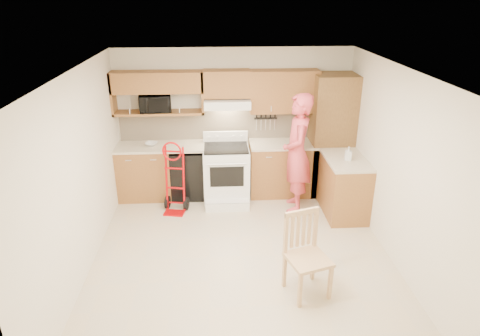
{
  "coord_description": "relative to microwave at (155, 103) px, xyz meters",
  "views": [
    {
      "loc": [
        -0.33,
        -4.88,
        3.37
      ],
      "look_at": [
        0.0,
        0.5,
        1.1
      ],
      "focal_mm": 31.91,
      "sensor_mm": 36.0,
      "label": 1
    }
  ],
  "objects": [
    {
      "name": "floor",
      "position": [
        1.31,
        -2.08,
        -1.64
      ],
      "size": [
        4.0,
        4.5,
        0.02
      ],
      "primitive_type": "cube",
      "color": "#C4B699",
      "rests_on": "ground"
    },
    {
      "name": "ceiling",
      "position": [
        1.31,
        -2.08,
        0.88
      ],
      "size": [
        4.0,
        4.5,
        0.02
      ],
      "primitive_type": "cube",
      "color": "white",
      "rests_on": "ground"
    },
    {
      "name": "wall_back",
      "position": [
        1.31,
        0.17,
        -0.38
      ],
      "size": [
        4.0,
        0.02,
        2.5
      ],
      "primitive_type": "cube",
      "color": "silver",
      "rests_on": "ground"
    },
    {
      "name": "wall_front",
      "position": [
        1.31,
        -4.34,
        -0.38
      ],
      "size": [
        4.0,
        0.02,
        2.5
      ],
      "primitive_type": "cube",
      "color": "silver",
      "rests_on": "ground"
    },
    {
      "name": "wall_left",
      "position": [
        -0.7,
        -2.08,
        -0.38
      ],
      "size": [
        0.02,
        4.5,
        2.5
      ],
      "primitive_type": "cube",
      "color": "silver",
      "rests_on": "ground"
    },
    {
      "name": "wall_right",
      "position": [
        3.32,
        -2.08,
        -0.38
      ],
      "size": [
        0.02,
        4.5,
        2.5
      ],
      "primitive_type": "cube",
      "color": "silver",
      "rests_on": "ground"
    },
    {
      "name": "backsplash",
      "position": [
        1.31,
        0.15,
        -0.43
      ],
      "size": [
        3.92,
        0.03,
        0.55
      ],
      "primitive_type": "cube",
      "color": "beige",
      "rests_on": "wall_back"
    },
    {
      "name": "lower_cab_left",
      "position": [
        -0.24,
        -0.14,
        -1.18
      ],
      "size": [
        0.9,
        0.6,
        0.9
      ],
      "primitive_type": "cube",
      "color": "olive",
      "rests_on": "ground"
    },
    {
      "name": "dishwasher",
      "position": [
        0.51,
        -0.14,
        -1.21
      ],
      "size": [
        0.6,
        0.6,
        0.85
      ],
      "primitive_type": "cube",
      "color": "black",
      "rests_on": "ground"
    },
    {
      "name": "lower_cab_right",
      "position": [
        2.14,
        -0.14,
        -1.18
      ],
      "size": [
        1.14,
        0.6,
        0.9
      ],
      "primitive_type": "cube",
      "color": "olive",
      "rests_on": "ground"
    },
    {
      "name": "countertop_left",
      "position": [
        0.06,
        -0.13,
        -0.71
      ],
      "size": [
        1.5,
        0.63,
        0.04
      ],
      "primitive_type": "cube",
      "color": "beige",
      "rests_on": "lower_cab_left"
    },
    {
      "name": "countertop_right",
      "position": [
        2.14,
        -0.13,
        -0.71
      ],
      "size": [
        1.14,
        0.63,
        0.04
      ],
      "primitive_type": "cube",
      "color": "beige",
      "rests_on": "lower_cab_right"
    },
    {
      "name": "cab_return_right",
      "position": [
        3.01,
        -0.94,
        -1.18
      ],
      "size": [
        0.6,
        1.0,
        0.9
      ],
      "primitive_type": "cube",
      "color": "olive",
      "rests_on": "ground"
    },
    {
      "name": "countertop_return",
      "position": [
        3.01,
        -0.94,
        -0.71
      ],
      "size": [
        0.63,
        1.0,
        0.04
      ],
      "primitive_type": "cube",
      "color": "beige",
      "rests_on": "cab_return_right"
    },
    {
      "name": "pantry_tall",
      "position": [
        2.96,
        -0.14,
        -0.58
      ],
      "size": [
        0.7,
        0.6,
        2.1
      ],
      "primitive_type": "cube",
      "color": "brown",
      "rests_on": "ground"
    },
    {
      "name": "upper_cab_left",
      "position": [
        0.06,
        0.0,
        0.35
      ],
      "size": [
        1.5,
        0.33,
        0.34
      ],
      "primitive_type": "cube",
      "color": "olive",
      "rests_on": "wall_back"
    },
    {
      "name": "upper_shelf_mw",
      "position": [
        0.06,
        0.0,
        -0.16
      ],
      "size": [
        1.5,
        0.33,
        0.04
      ],
      "primitive_type": "cube",
      "color": "olive",
      "rests_on": "wall_back"
    },
    {
      "name": "upper_cab_center",
      "position": [
        1.19,
        0.0,
        0.31
      ],
      "size": [
        0.76,
        0.33,
        0.44
      ],
      "primitive_type": "cube",
      "color": "olive",
      "rests_on": "wall_back"
    },
    {
      "name": "upper_cab_right",
      "position": [
        2.14,
        0.0,
        0.17
      ],
      "size": [
        1.14,
        0.33,
        0.7
      ],
      "primitive_type": "cube",
      "color": "olive",
      "rests_on": "wall_back"
    },
    {
      "name": "range_hood",
      "position": [
        1.19,
        -0.06,
        -0.0
      ],
      "size": [
        0.76,
        0.46,
        0.14
      ],
      "primitive_type": "cube",
      "color": "white",
      "rests_on": "wall_back"
    },
    {
      "name": "knife_strip",
      "position": [
        1.86,
        0.12,
        -0.39
      ],
      "size": [
        0.4,
        0.05,
        0.29
      ],
      "primitive_type": null,
      "color": "black",
      "rests_on": "backsplash"
    },
    {
      "name": "microwave",
      "position": [
        0.0,
        0.0,
        0.0
      ],
      "size": [
        0.56,
        0.42,
        0.29
      ],
      "primitive_type": "imported",
      "rotation": [
        0.0,
        0.0,
        0.13
      ],
      "color": "black",
      "rests_on": "upper_shelf_mw"
    },
    {
      "name": "range",
      "position": [
        1.16,
        -0.37,
        -1.07
      ],
      "size": [
        0.76,
        1.0,
        1.12
      ],
      "primitive_type": null,
      "color": "white",
      "rests_on": "ground"
    },
    {
      "name": "person",
      "position": [
        2.27,
        -0.74,
        -0.67
      ],
      "size": [
        0.52,
        0.74,
        1.93
      ],
      "primitive_type": "imported",
      "rotation": [
        0.0,
        0.0,
        -1.66
      ],
      "color": "#D84551",
      "rests_on": "ground"
    },
    {
      "name": "hand_truck",
      "position": [
        0.3,
        -0.74,
        -1.09
      ],
      "size": [
        0.49,
        0.47,
        1.08
      ],
      "primitive_type": null,
      "rotation": [
        0.0,
        0.0,
        -0.2
      ],
      "color": "red",
      "rests_on": "ground"
    },
    {
      "name": "dining_chair",
      "position": [
        2.03,
        -2.87,
        -1.12
      ],
      "size": [
        0.58,
        0.61,
        1.02
      ],
      "primitive_type": null,
      "rotation": [
        0.0,
        0.0,
        0.3
      ],
      "color": "#DAAB7D",
      "rests_on": "ground"
    },
    {
      "name": "soap_bottle",
      "position": [
        3.01,
        -0.98,
        -0.59
      ],
      "size": [
        0.11,
        0.11,
        0.21
      ],
      "primitive_type": "imported",
      "rotation": [
        0.0,
        0.0,
        -0.18
      ],
      "color": "white",
      "rests_on": "countertop_return"
    },
    {
      "name": "bowl",
      "position": [
        -0.09,
        -0.13,
        -0.67
      ],
      "size": [
        0.25,
        0.25,
        0.05
      ],
      "primitive_type": "imported",
      "rotation": [
        0.0,
        0.0,
        -0.26
      ],
      "color": "white",
      "rests_on": "countertop_left"
    }
  ]
}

